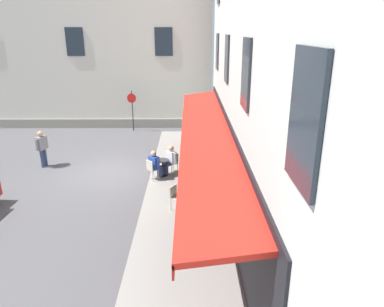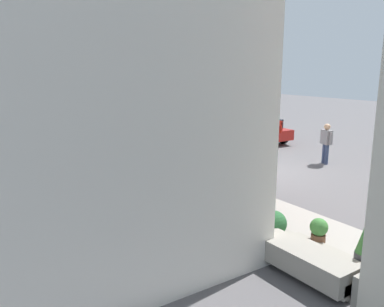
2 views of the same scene
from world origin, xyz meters
The scene contains 16 objects.
ground_plane centered at (0.00, 0.00, 0.00)m, with size 70.00×70.00×0.00m, color #565456.
sidewalk_cafe_terrace centered at (-3.25, -3.40, 0.00)m, with size 20.50×3.20×0.01m, color gray.
back_alley_steps centered at (6.60, -4.59, 0.24)m, with size 2.40×1.75×0.60m.
cafe_table_near_entrance centered at (-0.33, -2.38, 0.49)m, with size 0.60×0.60×0.75m.
cafe_chair_cream_kerbside centered at (-0.77, -1.93, 0.55)m, with size 0.57×0.57×0.91m.
cafe_chair_cream_back_row centered at (0.08, -2.86, 0.55)m, with size 0.56×0.56×0.91m.
cafe_table_mid_terrace centered at (-3.84, -3.60, 0.49)m, with size 0.60×0.60×0.75m.
cafe_chair_cream_corner_left centered at (-3.49, -3.07, 0.55)m, with size 0.55×0.55×0.91m.
cafe_chair_cream_by_window centered at (-4.27, -4.06, 0.55)m, with size 0.57×0.57×0.91m.
seated_patron_in_white centered at (-0.06, -2.70, 0.70)m, with size 0.63×0.64×1.31m.
seated_companion_in_blue centered at (-0.62, -2.09, 0.70)m, with size 0.63×0.63×1.30m.
walking_pedestrian_in_grey centered at (0.85, 3.37, 1.03)m, with size 0.69×0.44×1.76m.
potted_plant_mid_terrace centered at (7.30, -3.73, 0.58)m, with size 0.40×0.40×1.18m.
potted_plant_entrance_left centered at (5.96, -3.47, 0.37)m, with size 0.42×0.42×0.67m.
potted_plant_under_sign centered at (5.42, -4.41, 0.51)m, with size 0.60×0.60×0.89m.
parked_car_red centered at (-4.82, 4.58, 0.71)m, with size 4.41×2.08×1.33m.
Camera 2 is at (11.47, -10.79, 4.14)m, focal length 36.95 mm.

